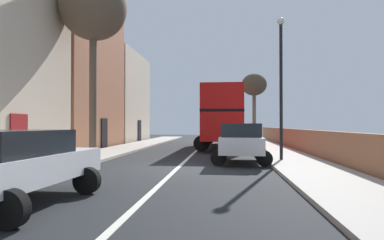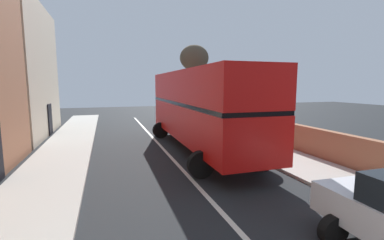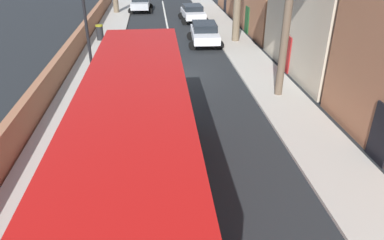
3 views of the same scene
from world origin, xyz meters
name	(u,v)px [view 3 (image 3 of 3)]	position (x,y,z in m)	size (l,w,h in m)	color
ground_plane	(177,75)	(0.00, 0.00, 0.00)	(84.00, 84.00, 0.00)	black
road_centre_line	(177,75)	(0.00, 0.00, 0.00)	(0.16, 54.00, 0.01)	silver
sidewalk_left	(259,71)	(-4.90, 0.00, 0.06)	(2.60, 60.00, 0.12)	#B2ADA3
sidewalk_right	(91,77)	(4.90, 0.00, 0.06)	(2.60, 60.00, 0.12)	#B2ADA3
boundary_wall_right	(61,67)	(6.45, 0.00, 0.69)	(0.36, 54.00, 1.38)	#9E6647
double_decker_bus	(138,148)	(1.70, 11.77, 2.36)	(3.63, 11.41, 4.06)	red
parked_car_white_left_0	(205,32)	(-2.50, -6.35, 0.90)	(2.65, 4.46, 1.55)	silver
parked_car_white_right_1	(130,71)	(2.50, 1.89, 0.96)	(2.54, 3.97, 1.71)	silver
parked_car_white_left_2	(193,12)	(-2.50, -14.45, 0.88)	(2.65, 4.21, 1.50)	silver
parked_car_silver_right_3	(141,2)	(2.50, -20.08, 0.94)	(2.61, 4.25, 1.66)	#B7BABF
lamppost_right	(85,18)	(4.30, 2.40, 3.81)	(0.32, 0.32, 6.31)	black
litter_bin_right	(100,32)	(5.30, -8.03, 0.69)	(0.55, 0.55, 1.13)	black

